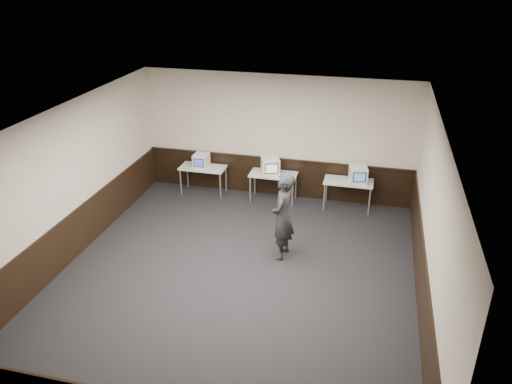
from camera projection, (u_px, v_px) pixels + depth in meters
floor at (235, 278)px, 9.87m from camera, size 8.00×8.00×0.00m
ceiling at (232, 122)px, 8.50m from camera, size 8.00×8.00×0.00m
back_wall at (277, 137)px, 12.70m from camera, size 7.00×0.00×7.00m
front_wall at (135, 359)px, 5.67m from camera, size 7.00×0.00×7.00m
left_wall at (65, 187)px, 9.94m from camera, size 0.00×8.00×8.00m
right_wall at (432, 228)px, 8.43m from camera, size 0.00×8.00×8.00m
wainscot_back at (276, 177)px, 13.15m from camera, size 6.98×0.04×1.00m
wainscot_left at (74, 235)px, 10.41m from camera, size 0.04×7.98×1.00m
wainscot_right at (422, 282)px, 8.90m from camera, size 0.04×7.98×1.00m
wainscot_rail at (276, 159)px, 12.91m from camera, size 6.98×0.06×0.04m
desk_left at (203, 169)px, 13.15m from camera, size 1.20×0.60×0.75m
desk_center at (273, 176)px, 12.74m from camera, size 1.20×0.60×0.75m
desk_right at (348, 183)px, 12.33m from camera, size 1.20×0.60×0.75m
emac_left at (201, 161)px, 13.01m from camera, size 0.38×0.41×0.37m
emac_center at (270, 166)px, 12.59m from camera, size 0.58×0.59×0.45m
emac_right at (358, 175)px, 12.13m from camera, size 0.49×0.51×0.42m
person at (283, 216)px, 10.20m from camera, size 0.52×0.73×1.89m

